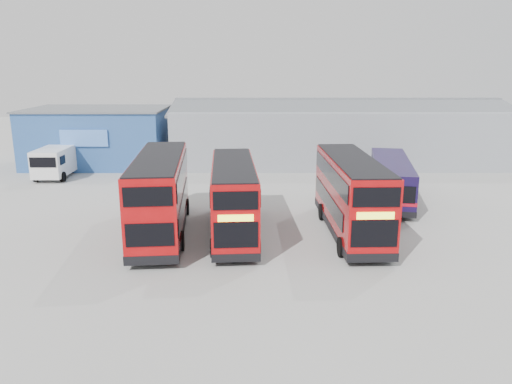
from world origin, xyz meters
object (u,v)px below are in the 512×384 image
Objects in this scene: panel_van at (57,160)px; double_decker_centre at (234,199)px; single_decker_blue at (391,180)px; double_decker_right at (351,197)px; office_block at (99,136)px; double_decker_left at (160,196)px; maintenance_shed at (337,133)px.

double_decker_centre is at bearing -43.68° from panel_van.
double_decker_centre reaches higher than single_decker_blue.
double_decker_right is (6.31, 0.18, 0.11)m from double_decker_centre.
double_decker_left is (9.16, -19.60, -0.44)m from office_block.
double_decker_right is at bearing -45.08° from office_block.
maintenance_shed is 5.44× the size of panel_van.
double_decker_left reaches higher than panel_van.
panel_van is (-1.93, -5.27, -1.21)m from office_block.
maintenance_shed reaches higher than office_block.
double_decker_left is 15.87m from single_decker_blue.
maintenance_shed is 3.22× the size of double_decker_centre.
single_decker_blue is at bearing 30.66° from double_decker_centre.
single_decker_blue is at bearing -158.78° from double_decker_left.
panel_van is at bearing 132.62° from double_decker_centre.
office_block is 5.74m from panel_van.
double_decker_centre is (13.07, -19.62, -0.61)m from office_block.
maintenance_shed is at bearing 81.35° from double_decker_right.
double_decker_centre is (3.91, -0.03, -0.18)m from double_decker_left.
double_decker_centre is 0.91× the size of single_decker_blue.
double_decker_left is 1.04× the size of double_decker_right.
double_decker_right is at bearing -1.97° from double_decker_centre.
double_decker_centre is at bearing 179.98° from double_decker_right.
single_decker_blue is at bearing -84.58° from maintenance_shed.
single_decker_blue is at bearing -28.29° from office_block.
double_decker_right is (10.22, 0.16, -0.07)m from double_decker_left.
double_decker_centre reaches higher than panel_van.
double_decker_centre is 6.32m from double_decker_right.
double_decker_right reaches higher than double_decker_centre.
double_decker_left is at bearing 36.98° from single_decker_blue.
double_decker_right is 7.97m from single_decker_blue.
panel_van is at bearing -5.38° from single_decker_blue.
double_decker_left reaches higher than double_decker_centre.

